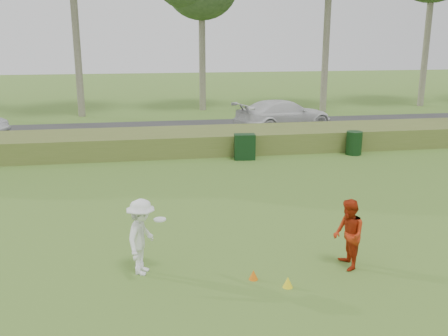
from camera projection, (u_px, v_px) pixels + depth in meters
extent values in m
plane|color=#447025|center=(254.00, 271.00, 11.03)|extent=(120.00, 120.00, 0.00)
cube|color=#546628|center=(194.00, 141.00, 22.35)|extent=(80.00, 3.00, 0.90)
cube|color=#2D2D2D|center=(184.00, 130.00, 27.22)|extent=(80.00, 6.00, 0.06)
cylinder|color=gray|center=(202.00, 24.00, 33.21)|extent=(0.44, 0.44, 11.50)
cylinder|color=gray|center=(328.00, 4.00, 32.28)|extent=(0.44, 0.44, 14.00)
cylinder|color=gray|center=(430.00, 10.00, 34.88)|extent=(0.44, 0.44, 13.50)
imported|color=white|center=(142.00, 237.00, 10.72)|extent=(0.97, 1.24, 1.69)
cylinder|color=white|center=(160.00, 219.00, 10.69)|extent=(0.27, 0.27, 0.03)
imported|color=#B12B0F|center=(348.00, 235.00, 10.98)|extent=(0.65, 0.81, 1.59)
cone|color=orange|center=(253.00, 275.00, 10.61)|extent=(0.20, 0.20, 0.22)
cone|color=yellow|center=(288.00, 282.00, 10.28)|extent=(0.21, 0.21, 0.23)
cube|color=black|center=(245.00, 147.00, 20.79)|extent=(0.90, 0.61, 1.07)
cylinder|color=black|center=(354.00, 143.00, 21.63)|extent=(0.72, 0.72, 1.02)
imported|color=white|center=(284.00, 115.00, 27.02)|extent=(5.94, 3.82, 1.60)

